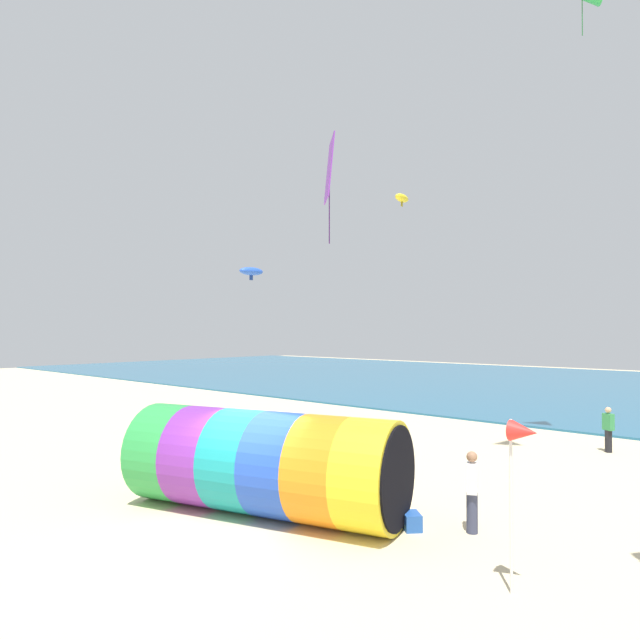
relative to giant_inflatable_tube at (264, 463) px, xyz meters
name	(u,v)px	position (x,y,z in m)	size (l,w,h in m)	color
ground_plane	(231,528)	(0.16, -1.13, -1.21)	(120.00, 120.00, 0.00)	beige
giant_inflatable_tube	(264,463)	(0.00, 0.00, 0.00)	(7.07, 4.20, 2.42)	green
kite_handler	(472,491)	(4.24, 2.15, -0.32)	(0.36, 0.42, 1.74)	#383D56
kite_yellow_parafoil	(402,198)	(-2.11, 8.91, 8.15)	(0.49, 0.99, 0.48)	yellow
kite_purple_diamond	(329,170)	(-0.05, 2.40, 7.47)	(0.99, 0.93, 2.87)	purple
kite_blue_parafoil	(251,271)	(-7.88, 6.39, 5.57)	(0.64, 1.14, 0.55)	blue
bystander_mid_beach	(608,429)	(4.01, 12.81, -0.40)	(0.42, 0.37, 1.61)	black
beach_flag	(522,440)	(6.25, 0.01, 1.34)	(0.47, 0.36, 2.87)	silver
cooler_box	(411,521)	(3.16, 1.46, -1.03)	(0.52, 0.36, 0.36)	#2659B2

